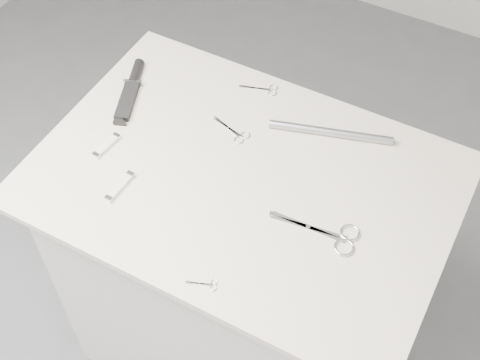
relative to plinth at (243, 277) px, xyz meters
The scene contains 11 objects.
ground 0.46m from the plinth, ahead, with size 4.00×4.00×0.01m, color slate.
plinth is the anchor object (origin of this frame).
display_board 0.46m from the plinth, ahead, with size 1.00×0.70×0.02m, color beige.
large_shears 0.54m from the plinth, 11.72° to the right, with size 0.21×0.09×0.01m.
embroidery_scissors_a 0.49m from the plinth, 125.70° to the left, with size 0.11×0.06×0.00m.
embroidery_scissors_b 0.56m from the plinth, 107.22° to the left, with size 0.10×0.06×0.00m.
tiny_scissors 0.56m from the plinth, 76.96° to the right, with size 0.07×0.04×0.00m.
sheathed_knife 0.64m from the plinth, 163.10° to the left, with size 0.11×0.22×0.03m.
pocket_knife_a 0.59m from the plinth, 167.59° to the right, with size 0.03×0.09×0.01m.
pocket_knife_b 0.56m from the plinth, 145.45° to the right, with size 0.03×0.10×0.01m.
metal_rail 0.55m from the plinth, 60.27° to the left, with size 0.02×0.02×0.31m, color #92959A.
Camera 1 is at (0.47, -0.88, 2.17)m, focal length 50.00 mm.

